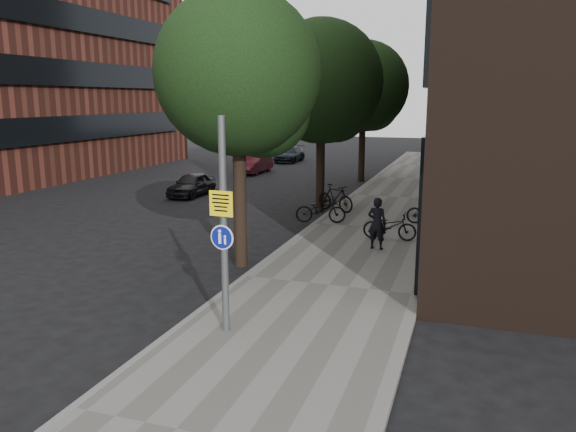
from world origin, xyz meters
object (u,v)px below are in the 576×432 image
at_px(signpost, 224,226).
at_px(pedestrian, 377,223).
at_px(parked_bike_facade_near, 390,226).
at_px(parked_car_near, 192,184).

height_order(signpost, pedestrian, signpost).
xyz_separation_m(signpost, pedestrian, (1.79, 7.08, -1.32)).
bearing_deg(parked_bike_facade_near, parked_car_near, 59.97).
height_order(signpost, parked_bike_facade_near, signpost).
bearing_deg(parked_bike_facade_near, pedestrian, 171.27).
xyz_separation_m(pedestrian, parked_car_near, (-10.23, 7.45, -0.37)).
xyz_separation_m(signpost, parked_car_near, (-8.44, 14.54, -1.69)).
xyz_separation_m(parked_bike_facade_near, parked_car_near, (-10.44, 6.17, -0.02)).
distance_m(signpost, pedestrian, 7.43).
height_order(pedestrian, parked_bike_facade_near, pedestrian).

